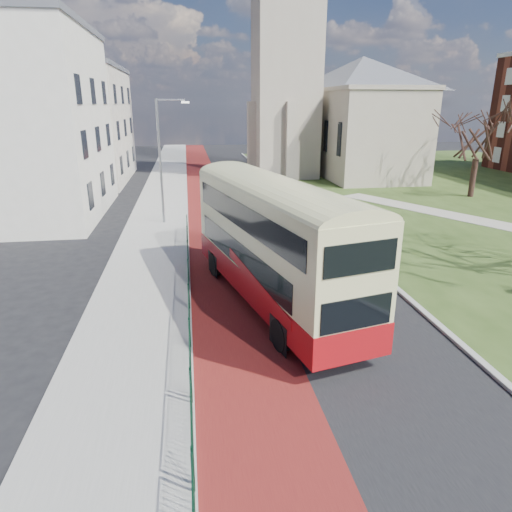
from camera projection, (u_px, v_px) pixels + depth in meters
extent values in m
plane|color=black|center=(282.00, 356.00, 14.83)|extent=(160.00, 160.00, 0.00)
cube|color=black|center=(248.00, 214.00, 33.80)|extent=(9.00, 120.00, 0.01)
cube|color=#591414|center=(211.00, 215.00, 33.42)|extent=(3.40, 120.00, 0.01)
cube|color=gray|center=(158.00, 216.00, 32.87)|extent=(4.00, 120.00, 0.12)
cube|color=#999993|center=(186.00, 215.00, 33.14)|extent=(0.25, 120.00, 0.13)
cube|color=#999993|center=(301.00, 206.00, 36.30)|extent=(0.25, 80.00, 0.13)
cylinder|color=#0C3723|center=(188.00, 284.00, 17.82)|extent=(0.04, 24.00, 0.04)
cylinder|color=#0C3723|center=(189.00, 306.00, 18.12)|extent=(0.04, 24.00, 0.04)
cube|color=gray|center=(286.00, 61.00, 47.77)|extent=(6.50, 6.50, 24.00)
cube|color=gray|center=(358.00, 134.00, 51.35)|extent=(9.00, 18.00, 9.00)
pyramid|color=#565960|center=(364.00, 56.00, 48.77)|extent=(9.00, 18.00, 3.60)
cube|color=silver|center=(21.00, 127.00, 31.51)|extent=(10.00, 14.00, 12.50)
cube|color=#565960|center=(5.00, 23.00, 29.44)|extent=(10.30, 14.30, 0.50)
cube|color=#BDB19F|center=(75.00, 127.00, 46.75)|extent=(10.00, 16.00, 11.00)
cube|color=#565960|center=(67.00, 67.00, 44.92)|extent=(10.30, 16.30, 0.50)
cylinder|color=gray|center=(160.00, 163.00, 29.77)|extent=(0.16, 0.16, 8.00)
cylinder|color=gray|center=(171.00, 100.00, 28.66)|extent=(1.80, 0.10, 0.10)
cube|color=silver|center=(185.00, 102.00, 28.83)|extent=(0.50, 0.18, 0.12)
cube|color=maroon|center=(273.00, 279.00, 18.39)|extent=(5.33, 12.06, 1.07)
cube|color=#CCCA8B|center=(274.00, 229.00, 17.73)|extent=(5.29, 12.00, 3.10)
cube|color=black|center=(239.00, 254.00, 17.85)|extent=(2.25, 9.39, 1.01)
cube|color=black|center=(300.00, 246.00, 18.79)|extent=(2.25, 9.39, 1.01)
cube|color=black|center=(241.00, 216.00, 17.06)|extent=(2.47, 10.31, 0.96)
cube|color=black|center=(305.00, 210.00, 18.00)|extent=(2.47, 10.31, 0.96)
cube|color=black|center=(227.00, 219.00, 23.18)|extent=(2.35, 0.62, 1.12)
cube|color=black|center=(226.00, 188.00, 22.68)|extent=(2.35, 0.62, 0.96)
cube|color=orange|center=(226.00, 176.00, 22.48)|extent=(1.88, 0.53, 0.32)
cylinder|color=black|center=(215.00, 264.00, 21.65)|extent=(0.57, 1.15, 1.11)
cylinder|color=black|center=(263.00, 258.00, 22.52)|extent=(0.57, 1.15, 1.11)
cylinder|color=black|center=(281.00, 335.00, 15.02)|extent=(0.57, 1.15, 1.11)
cylinder|color=black|center=(346.00, 322.00, 15.89)|extent=(0.57, 1.15, 1.11)
cylinder|color=#331F19|center=(473.00, 178.00, 39.52)|extent=(0.62, 0.62, 3.27)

